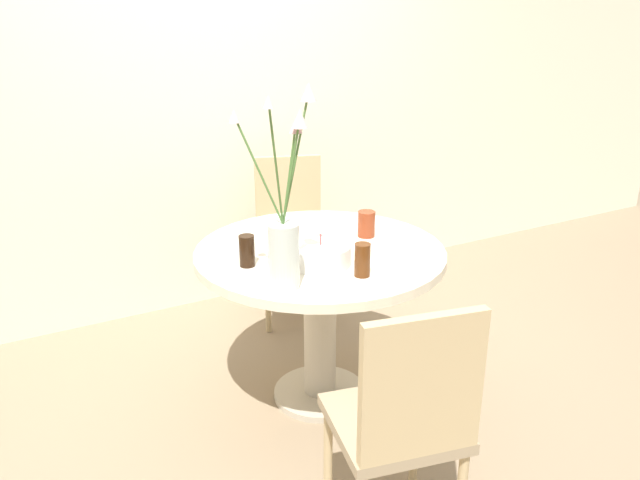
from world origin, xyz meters
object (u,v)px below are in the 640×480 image
at_px(chair_right_flank, 405,416).
at_px(chair_left_flank, 291,228).
at_px(birthday_cake, 321,254).
at_px(drink_glass_2, 366,224).
at_px(side_plate, 292,220).
at_px(flower_vase, 285,232).
at_px(drink_glass_1, 362,260).
at_px(drink_glass_0, 247,251).

bearing_deg(chair_right_flank, chair_left_flank, -93.10).
xyz_separation_m(birthday_cake, drink_glass_2, (0.34, 0.19, 0.02)).
distance_m(side_plate, drink_glass_2, 0.41).
height_order(flower_vase, side_plate, flower_vase).
bearing_deg(birthday_cake, chair_left_flank, 70.53).
xyz_separation_m(flower_vase, drink_glass_2, (0.56, 0.32, -0.16)).
relative_size(flower_vase, drink_glass_1, 5.62).
relative_size(side_plate, drink_glass_1, 1.49).
distance_m(chair_left_flank, birthday_cake, 1.11).
bearing_deg(chair_left_flank, chair_right_flank, -86.90).
xyz_separation_m(chair_left_flank, drink_glass_0, (-0.63, -0.89, 0.28)).
xyz_separation_m(birthday_cake, side_plate, (0.14, 0.54, -0.04)).
relative_size(side_plate, drink_glass_0, 1.52).
xyz_separation_m(chair_right_flank, drink_glass_0, (-0.16, 0.87, 0.28)).
bearing_deg(drink_glass_0, chair_right_flank, -79.50).
bearing_deg(drink_glass_0, drink_glass_2, 6.07).
distance_m(chair_left_flank, flower_vase, 1.36).
height_order(side_plate, drink_glass_1, drink_glass_1).
bearing_deg(birthday_cake, drink_glass_0, 154.80).
distance_m(chair_right_flank, drink_glass_1, 0.66).
relative_size(chair_left_flank, chair_right_flank, 1.00).
bearing_deg(drink_glass_1, chair_left_flank, 77.08).
height_order(chair_left_flank, side_plate, chair_left_flank).
bearing_deg(chair_right_flank, birthday_cake, -86.37).
bearing_deg(side_plate, drink_glass_2, -60.26).
height_order(chair_right_flank, drink_glass_1, chair_right_flank).
bearing_deg(flower_vase, drink_glass_0, 100.44).
bearing_deg(chair_right_flank, side_plate, -89.02).
distance_m(side_plate, drink_glass_1, 0.72).
xyz_separation_m(side_plate, drink_glass_2, (0.20, -0.35, 0.05)).
xyz_separation_m(flower_vase, drink_glass_0, (-0.05, 0.26, -0.15)).
bearing_deg(chair_left_flank, drink_glass_2, -73.58).
bearing_deg(drink_glass_2, flower_vase, -149.87).
distance_m(chair_left_flank, drink_glass_2, 0.87).
height_order(chair_right_flank, drink_glass_0, chair_right_flank).
xyz_separation_m(chair_left_flank, birthday_cake, (-0.36, -1.02, 0.26)).
bearing_deg(drink_glass_2, drink_glass_1, -124.51).
height_order(side_plate, drink_glass_2, drink_glass_2).
distance_m(flower_vase, drink_glass_2, 0.66).
bearing_deg(birthday_cake, side_plate, 75.72).
bearing_deg(flower_vase, side_plate, 62.19).
height_order(drink_glass_0, drink_glass_2, drink_glass_0).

